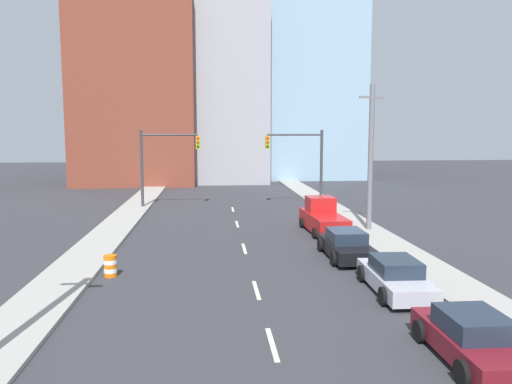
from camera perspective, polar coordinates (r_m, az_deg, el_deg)
The scene contains 18 objects.
sidewalk_left at distance 50.68m, azimuth -12.26°, elevation -0.27°, with size 2.40×88.39×0.16m.
sidewalk_right at distance 51.24m, azimuth 5.80°, elevation -0.07°, with size 2.40×88.39×0.16m.
lane_stripe_at_8m at distance 15.52m, azimuth 1.87°, elevation -16.97°, with size 0.16×2.40×0.01m, color beige.
lane_stripe_at_13m at distance 20.29m, azimuth 0.04°, elevation -11.13°, with size 0.16×2.40×0.01m, color beige.
lane_stripe_at_21m at distance 27.15m, azimuth -1.35°, elevation -6.47°, with size 0.16×2.40×0.01m, color beige.
lane_stripe_at_28m at distance 34.19m, azimuth -2.18°, elevation -3.67°, with size 0.16×2.40×0.01m, color beige.
lane_stripe_at_34m at distance 40.58m, azimuth -2.67°, elevation -1.99°, with size 0.16×2.40×0.01m, color beige.
building_brick_left at distance 65.08m, azimuth -13.23°, elevation 10.89°, with size 14.00×16.00×21.99m.
building_office_center at distance 68.57m, azimuth -4.42°, elevation 11.81°, with size 12.00×20.00×24.31m.
building_glass_right at distance 74.79m, azimuth 5.63°, elevation 17.16°, with size 13.00×20.00×39.25m.
traffic_signal_left at distance 41.67m, azimuth -11.07°, elevation 3.92°, with size 4.89×0.35×6.43m.
traffic_signal_right at distance 42.22m, azimuth 5.66°, elevation 4.05°, with size 4.89×0.35×6.43m.
utility_pole_right_mid at distance 31.90m, azimuth 12.97°, elevation 3.92°, with size 1.60×0.32×9.19m.
traffic_barrel at distance 22.84m, azimuth -16.30°, elevation -8.11°, with size 0.56×0.56×0.95m.
sedan_maroon at distance 15.47m, azimuth 23.50°, elevation -15.13°, with size 2.10×4.26×1.36m.
sedan_silver at distance 20.56m, azimuth 15.63°, elevation -9.30°, with size 2.19×4.76×1.36m.
sedan_black at distance 25.43m, azimuth 10.26°, elevation -5.98°, with size 2.19×4.75×1.42m.
pickup_truck_red at distance 31.63m, azimuth 7.66°, elevation -3.01°, with size 2.36×5.58×2.16m.
Camera 1 is at (-1.78, -5.72, 6.29)m, focal length 35.00 mm.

